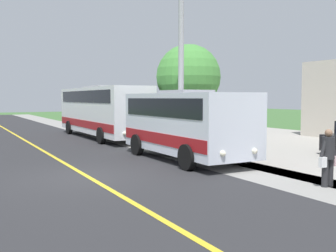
{
  "coord_description": "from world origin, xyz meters",
  "views": [
    {
      "loc": [
        3.65,
        12.01,
        2.46
      ],
      "look_at": [
        -3.5,
        -1.15,
        1.4
      ],
      "focal_mm": 42.53,
      "sensor_mm": 36.0,
      "label": 1
    }
  ],
  "objects_px": {
    "shuttle_bus_front": "(186,122)",
    "transit_bus_rear": "(101,109)",
    "street_light_pole": "(179,46)",
    "pedestrian_with_bags": "(328,156)",
    "tree_curbside": "(188,77)"
  },
  "relations": [
    {
      "from": "shuttle_bus_front",
      "to": "tree_curbside",
      "type": "height_order",
      "value": "tree_curbside"
    },
    {
      "from": "street_light_pole",
      "to": "tree_curbside",
      "type": "xyz_separation_m",
      "value": [
        -2.52,
        -3.31,
        -1.09
      ]
    },
    {
      "from": "shuttle_bus_front",
      "to": "transit_bus_rear",
      "type": "distance_m",
      "value": 10.08
    },
    {
      "from": "pedestrian_with_bags",
      "to": "tree_curbside",
      "type": "distance_m",
      "value": 11.13
    },
    {
      "from": "shuttle_bus_front",
      "to": "pedestrian_with_bags",
      "type": "bearing_deg",
      "value": 98.9
    },
    {
      "from": "pedestrian_with_bags",
      "to": "street_light_pole",
      "type": "height_order",
      "value": "street_light_pole"
    },
    {
      "from": "shuttle_bus_front",
      "to": "street_light_pole",
      "type": "xyz_separation_m",
      "value": [
        -0.4,
        -1.26,
        3.13
      ]
    },
    {
      "from": "shuttle_bus_front",
      "to": "street_light_pole",
      "type": "relative_size",
      "value": 0.8
    },
    {
      "from": "shuttle_bus_front",
      "to": "street_light_pole",
      "type": "bearing_deg",
      "value": -107.64
    },
    {
      "from": "shuttle_bus_front",
      "to": "transit_bus_rear",
      "type": "bearing_deg",
      "value": -89.85
    },
    {
      "from": "shuttle_bus_front",
      "to": "transit_bus_rear",
      "type": "height_order",
      "value": "transit_bus_rear"
    },
    {
      "from": "transit_bus_rear",
      "to": "tree_curbside",
      "type": "height_order",
      "value": "tree_curbside"
    },
    {
      "from": "pedestrian_with_bags",
      "to": "street_light_pole",
      "type": "relative_size",
      "value": 0.19
    },
    {
      "from": "street_light_pole",
      "to": "shuttle_bus_front",
      "type": "bearing_deg",
      "value": 72.36
    },
    {
      "from": "transit_bus_rear",
      "to": "pedestrian_with_bags",
      "type": "height_order",
      "value": "transit_bus_rear"
    }
  ]
}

